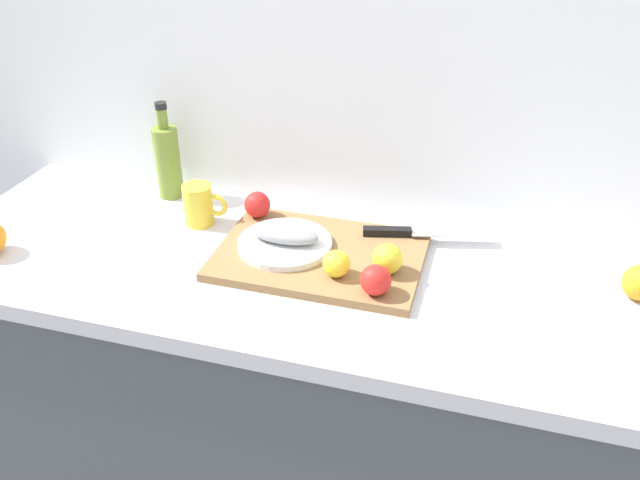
{
  "coord_description": "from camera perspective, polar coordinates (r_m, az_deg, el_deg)",
  "views": [
    {
      "loc": [
        0.22,
        -1.15,
        1.7
      ],
      "look_at": [
        -0.12,
        0.04,
        0.95
      ],
      "focal_mm": 37.37,
      "sensor_mm": 36.0,
      "label": 1
    }
  ],
  "objects": [
    {
      "name": "tomato_1",
      "position": [
        1.32,
        4.79,
        -3.43
      ],
      "size": [
        0.06,
        0.06,
        0.06
      ],
      "primitive_type": "sphere",
      "color": "red",
      "rests_on": "cutting_board"
    },
    {
      "name": "back_wall",
      "position": [
        1.56,
        7.37,
        14.25
      ],
      "size": [
        3.2,
        0.05,
        2.5
      ],
      "primitive_type": "cube",
      "color": "white",
      "rests_on": "ground_plane"
    },
    {
      "name": "olive_oil_bottle",
      "position": [
        1.74,
        -12.92,
        6.7
      ],
      "size": [
        0.06,
        0.06,
        0.25
      ],
      "color": "olive",
      "rests_on": "kitchen_counter"
    },
    {
      "name": "chef_knife",
      "position": [
        1.53,
        7.77,
        0.68
      ],
      "size": [
        0.29,
        0.1,
        0.02
      ],
      "rotation": [
        0.0,
        0.0,
        0.24
      ],
      "color": "silver",
      "rests_on": "cutting_board"
    },
    {
      "name": "kitchen_counter",
      "position": [
        1.71,
        3.59,
        -15.7
      ],
      "size": [
        2.0,
        0.6,
        0.9
      ],
      "color": "#4C5159",
      "rests_on": "ground_plane"
    },
    {
      "name": "cutting_board",
      "position": [
        1.46,
        0.0,
        -1.34
      ],
      "size": [
        0.45,
        0.31,
        0.02
      ],
      "primitive_type": "cube",
      "color": "olive",
      "rests_on": "kitchen_counter"
    },
    {
      "name": "fish_fillet",
      "position": [
        1.46,
        -3.05,
        0.53
      ],
      "size": [
        0.16,
        0.07,
        0.04
      ],
      "primitive_type": "ellipsoid",
      "color": "gray",
      "rests_on": "white_plate"
    },
    {
      "name": "lemon_0",
      "position": [
        1.38,
        5.82,
        -1.6
      ],
      "size": [
        0.06,
        0.06,
        0.06
      ],
      "primitive_type": "sphere",
      "color": "yellow",
      "rests_on": "cutting_board"
    },
    {
      "name": "coffee_mug_0",
      "position": [
        1.61,
        -10.28,
        3.0
      ],
      "size": [
        0.11,
        0.07,
        0.1
      ],
      "color": "yellow",
      "rests_on": "kitchen_counter"
    },
    {
      "name": "lemon_1",
      "position": [
        1.37,
        1.41,
        -2.04
      ],
      "size": [
        0.06,
        0.06,
        0.06
      ],
      "primitive_type": "sphere",
      "color": "yellow",
      "rests_on": "cutting_board"
    },
    {
      "name": "tomato_0",
      "position": [
        1.59,
        -5.39,
        3.03
      ],
      "size": [
        0.06,
        0.06,
        0.06
      ],
      "primitive_type": "sphere",
      "color": "red",
      "rests_on": "cutting_board"
    },
    {
      "name": "white_plate",
      "position": [
        1.47,
        -3.03,
        -0.32
      ],
      "size": [
        0.21,
        0.21,
        0.01
      ],
      "primitive_type": "cylinder",
      "color": "white",
      "rests_on": "cutting_board"
    }
  ]
}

